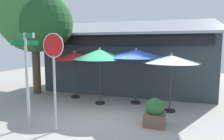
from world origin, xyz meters
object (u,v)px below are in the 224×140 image
(street_sign_post, at_px, (27,70))
(shade_tree, at_px, (37,19))
(patio_umbrella_forest_green_center, at_px, (100,54))
(patio_umbrella_royal_blue_right, at_px, (136,54))
(patio_umbrella_ivory_far_right, at_px, (171,60))
(stop_sign, at_px, (54,65))
(sidewalk_planter, at_px, (155,113))
(patio_umbrella_crimson_left, at_px, (74,56))

(street_sign_post, xyz_separation_m, shade_tree, (-2.54, 3.96, 2.12))
(patio_umbrella_forest_green_center, relative_size, patio_umbrella_royal_blue_right, 0.96)
(patio_umbrella_forest_green_center, distance_m, shade_tree, 4.23)
(patio_umbrella_ivory_far_right, relative_size, shade_tree, 0.39)
(patio_umbrella_forest_green_center, relative_size, shade_tree, 0.43)
(stop_sign, distance_m, shade_tree, 5.67)
(sidewalk_planter, bearing_deg, patio_umbrella_forest_green_center, 145.84)
(patio_umbrella_crimson_left, bearing_deg, street_sign_post, -84.36)
(stop_sign, distance_m, patio_umbrella_royal_blue_right, 4.21)
(patio_umbrella_forest_green_center, xyz_separation_m, patio_umbrella_ivory_far_right, (3.09, -0.18, -0.15))
(stop_sign, xyz_separation_m, shade_tree, (-3.56, 3.98, 1.92))
(street_sign_post, distance_m, patio_umbrella_crimson_left, 3.94)
(patio_umbrella_ivory_far_right, bearing_deg, sidewalk_planter, -104.45)
(patio_umbrella_crimson_left, relative_size, sidewalk_planter, 2.55)
(patio_umbrella_crimson_left, relative_size, patio_umbrella_royal_blue_right, 0.89)
(patio_umbrella_ivory_far_right, bearing_deg, stop_sign, -137.14)
(patio_umbrella_forest_green_center, distance_m, patio_umbrella_ivory_far_right, 3.10)
(street_sign_post, relative_size, patio_umbrella_crimson_left, 1.28)
(patio_umbrella_ivory_far_right, height_order, shade_tree, shade_tree)
(sidewalk_planter, bearing_deg, street_sign_post, -159.99)
(patio_umbrella_crimson_left, xyz_separation_m, patio_umbrella_ivory_far_right, (4.72, -0.86, -0.01))
(patio_umbrella_forest_green_center, xyz_separation_m, sidewalk_planter, (2.67, -1.81, -1.83))
(patio_umbrella_ivory_far_right, bearing_deg, patio_umbrella_crimson_left, 169.63)
(patio_umbrella_royal_blue_right, bearing_deg, stop_sign, -114.58)
(patio_umbrella_royal_blue_right, xyz_separation_m, patio_umbrella_ivory_far_right, (1.56, -0.76, -0.17))
(patio_umbrella_forest_green_center, bearing_deg, stop_sign, -93.84)
(shade_tree, bearing_deg, stop_sign, -48.15)
(stop_sign, bearing_deg, patio_umbrella_crimson_left, 109.73)
(street_sign_post, bearing_deg, stop_sign, -1.02)
(patio_umbrella_crimson_left, bearing_deg, sidewalk_planter, -30.08)
(patio_umbrella_crimson_left, xyz_separation_m, shade_tree, (-2.15, 0.04, 1.90))
(stop_sign, xyz_separation_m, patio_umbrella_ivory_far_right, (3.31, 3.07, 0.01))
(street_sign_post, distance_m, sidewalk_planter, 4.42)
(stop_sign, bearing_deg, patio_umbrella_ivory_far_right, 42.86)
(patio_umbrella_ivory_far_right, bearing_deg, patio_umbrella_royal_blue_right, 154.02)
(sidewalk_planter, bearing_deg, patio_umbrella_crimson_left, 149.92)
(patio_umbrella_royal_blue_right, distance_m, sidewalk_planter, 3.23)
(street_sign_post, height_order, patio_umbrella_ivory_far_right, street_sign_post)
(sidewalk_planter, bearing_deg, patio_umbrella_ivory_far_right, 75.55)
(shade_tree, distance_m, sidewalk_planter, 7.81)
(patio_umbrella_crimson_left, height_order, patio_umbrella_forest_green_center, patio_umbrella_forest_green_center)
(street_sign_post, bearing_deg, patio_umbrella_royal_blue_right, 53.93)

